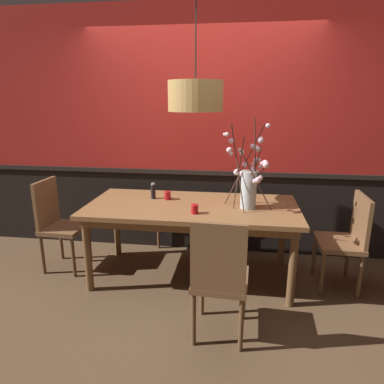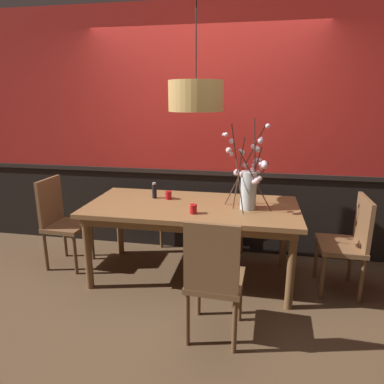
# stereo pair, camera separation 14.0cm
# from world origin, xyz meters

# --- Properties ---
(ground_plane) EXTENTS (24.00, 24.00, 0.00)m
(ground_plane) POSITION_xyz_m (0.00, 0.00, 0.00)
(ground_plane) COLOR brown
(back_wall) EXTENTS (5.93, 0.14, 2.74)m
(back_wall) POSITION_xyz_m (0.00, 0.74, 1.36)
(back_wall) COLOR black
(back_wall) RESTS_ON ground
(dining_table) EXTENTS (2.02, 0.96, 0.77)m
(dining_table) POSITION_xyz_m (0.00, 0.00, 0.69)
(dining_table) COLOR olive
(dining_table) RESTS_ON ground
(chair_near_side_right) EXTENTS (0.42, 0.46, 0.97)m
(chair_near_side_right) POSITION_xyz_m (0.33, -0.90, 0.53)
(chair_near_side_right) COLOR brown
(chair_near_side_right) RESTS_ON ground
(chair_head_west_end) EXTENTS (0.42, 0.43, 0.96)m
(chair_head_west_end) POSITION_xyz_m (-1.42, 0.02, 0.53)
(chair_head_west_end) COLOR brown
(chair_head_west_end) RESTS_ON ground
(chair_head_east_end) EXTENTS (0.39, 0.46, 0.92)m
(chair_head_east_end) POSITION_xyz_m (1.46, 0.00, 0.52)
(chair_head_east_end) COLOR brown
(chair_head_east_end) RESTS_ON ground
(chair_far_side_left) EXTENTS (0.49, 0.46, 0.97)m
(chair_far_side_left) POSITION_xyz_m (-0.32, 0.90, 0.54)
(chair_far_side_left) COLOR brown
(chair_far_side_left) RESTS_ON ground
(chair_far_side_right) EXTENTS (0.45, 0.44, 0.93)m
(chair_far_side_right) POSITION_xyz_m (0.27, 0.87, 0.52)
(chair_far_side_right) COLOR brown
(chair_far_side_right) RESTS_ON ground
(vase_with_blossoms) EXTENTS (0.46, 0.55, 0.83)m
(vase_with_blossoms) POSITION_xyz_m (0.53, -0.02, 1.00)
(vase_with_blossoms) COLOR silver
(vase_with_blossoms) RESTS_ON dining_table
(candle_holder_nearer_center) EXTENTS (0.07, 0.07, 0.08)m
(candle_holder_nearer_center) POSITION_xyz_m (-0.27, 0.14, 0.81)
(candle_holder_nearer_center) COLOR red
(candle_holder_nearer_center) RESTS_ON dining_table
(candle_holder_nearer_edge) EXTENTS (0.07, 0.07, 0.08)m
(candle_holder_nearer_edge) POSITION_xyz_m (0.06, -0.25, 0.81)
(candle_holder_nearer_edge) COLOR red
(candle_holder_nearer_edge) RESTS_ON dining_table
(condiment_bottle) EXTENTS (0.05, 0.05, 0.16)m
(condiment_bottle) POSITION_xyz_m (-0.42, 0.16, 0.85)
(condiment_bottle) COLOR black
(condiment_bottle) RESTS_ON dining_table
(pendant_lamp) EXTENTS (0.50, 0.50, 1.09)m
(pendant_lamp) POSITION_xyz_m (0.02, 0.07, 1.78)
(pendant_lamp) COLOR tan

